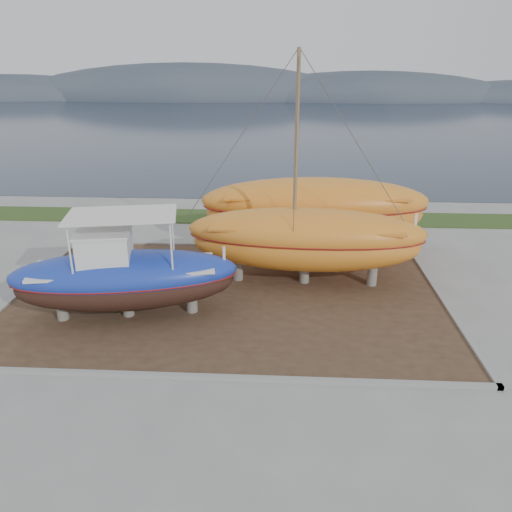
# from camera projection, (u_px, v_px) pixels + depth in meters

# --- Properties ---
(ground) EXTENTS (140.00, 140.00, 0.00)m
(ground) POSITION_uv_depth(u_px,v_px,m) (217.00, 344.00, 17.90)
(ground) COLOR gray
(ground) RESTS_ON ground
(dirt_patch) EXTENTS (18.00, 12.00, 0.06)m
(dirt_patch) POSITION_uv_depth(u_px,v_px,m) (229.00, 295.00, 21.61)
(dirt_patch) COLOR #422D1E
(dirt_patch) RESTS_ON ground
(curb_frame) EXTENTS (18.60, 12.60, 0.15)m
(curb_frame) POSITION_uv_depth(u_px,v_px,m) (229.00, 294.00, 21.59)
(curb_frame) COLOR gray
(curb_frame) RESTS_ON ground
(grass_strip) EXTENTS (44.00, 3.00, 0.08)m
(grass_strip) POSITION_uv_depth(u_px,v_px,m) (248.00, 217.00, 32.29)
(grass_strip) COLOR #284219
(grass_strip) RESTS_ON ground
(sea) EXTENTS (260.00, 100.00, 0.04)m
(sea) POSITION_uv_depth(u_px,v_px,m) (271.00, 121.00, 82.94)
(sea) COLOR #1C2739
(sea) RESTS_ON ground
(mountain_ridge) EXTENTS (200.00, 36.00, 20.00)m
(mountain_ridge) POSITION_uv_depth(u_px,v_px,m) (277.00, 98.00, 134.04)
(mountain_ridge) COLOR #333D49
(mountain_ridge) RESTS_ON ground
(blue_caique) EXTENTS (9.05, 4.28, 4.18)m
(blue_caique) POSITION_uv_depth(u_px,v_px,m) (124.00, 266.00, 19.09)
(blue_caique) COLOR #1C38B0
(blue_caique) RESTS_ON dirt_patch
(white_dinghy) EXTENTS (4.65, 2.58, 1.32)m
(white_dinghy) POSITION_uv_depth(u_px,v_px,m) (117.00, 269.00, 22.56)
(white_dinghy) COLOR white
(white_dinghy) RESTS_ON dirt_patch
(orange_sailboat) EXTENTS (10.63, 3.53, 9.93)m
(orange_sailboat) POSITION_uv_depth(u_px,v_px,m) (308.00, 174.00, 20.99)
(orange_sailboat) COLOR orange
(orange_sailboat) RESTS_ON dirt_patch
(orange_bare_hull) EXTENTS (11.74, 3.88, 3.81)m
(orange_bare_hull) POSITION_uv_depth(u_px,v_px,m) (314.00, 217.00, 25.79)
(orange_bare_hull) COLOR orange
(orange_bare_hull) RESTS_ON dirt_patch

